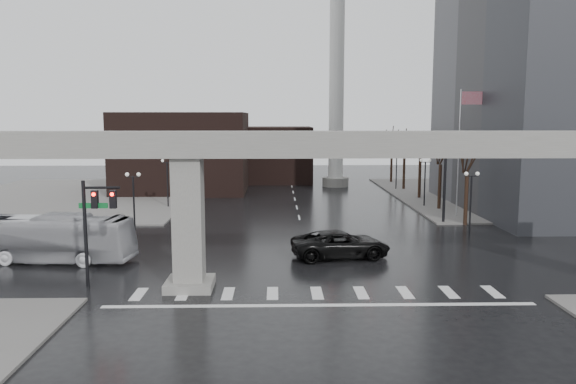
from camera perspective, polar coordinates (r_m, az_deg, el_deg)
name	(u,v)px	position (r m, az deg, el deg)	size (l,w,h in m)	color
ground	(316,287)	(31.84, 2.82, -9.66)	(160.00, 160.00, 0.00)	black
sidewalk_ne	(510,195)	(72.68, 21.59, -0.32)	(28.00, 36.00, 0.15)	slate
sidewalk_nw	(75,197)	(71.08, -20.81, -0.45)	(28.00, 36.00, 0.15)	slate
elevated_guideway	(340,165)	(30.62, 5.26, 2.77)	(48.00, 2.60, 8.70)	gray
building_far_left	(184,152)	(73.41, -10.53, 4.03)	(16.00, 14.00, 10.00)	black
building_far_mid	(277,154)	(82.50, -1.12, 3.85)	(10.00, 10.00, 8.00)	black
smokestack	(337,88)	(76.85, 4.95, 10.52)	(3.60, 3.60, 30.00)	silver
signal_mast_arm	(403,158)	(50.51, 11.58, 3.36)	(12.12, 0.43, 8.00)	black
signal_left_pole	(95,215)	(32.85, -19.05, -2.23)	(2.30, 0.30, 6.00)	black
flagpole_assembly	(462,138)	(55.20, 17.30, 5.29)	(2.06, 0.12, 12.00)	silver
lamp_right_0	(471,192)	(47.40, 18.10, 0.00)	(1.22, 0.32, 5.11)	black
lamp_right_1	(425,174)	(60.69, 13.75, 1.76)	(1.22, 0.32, 5.11)	black
lamp_right_2	(397,163)	(74.25, 10.97, 2.88)	(1.22, 0.32, 5.11)	black
lamp_left_0	(134,193)	(46.12, -15.42, -0.10)	(1.22, 0.32, 5.11)	black
lamp_left_1	(167,175)	(59.70, -12.16, 1.71)	(1.22, 0.32, 5.11)	black
lamp_left_2	(188,164)	(73.44, -10.12, 2.85)	(1.22, 0.32, 5.11)	black
tree_right_0	(467,194)	(51.59, 17.69, -0.16)	(1.09, 1.58, 7.50)	black
tree_right_1	(440,182)	(59.14, 15.19, 0.96)	(1.09, 1.61, 7.67)	black
tree_right_2	(420,174)	(66.80, 13.26, 1.82)	(1.10, 1.63, 7.85)	black
tree_right_3	(404,167)	(74.53, 11.73, 2.50)	(1.11, 1.66, 8.02)	black
tree_right_4	(392,162)	(82.31, 10.49, 3.05)	(1.12, 1.69, 8.19)	black
pickup_truck	(341,244)	(38.22, 5.37, -5.30)	(3.06, 6.65, 1.85)	black
city_bus	(47,238)	(40.05, -23.30, -4.34)	(2.65, 11.34, 3.16)	#BABABF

